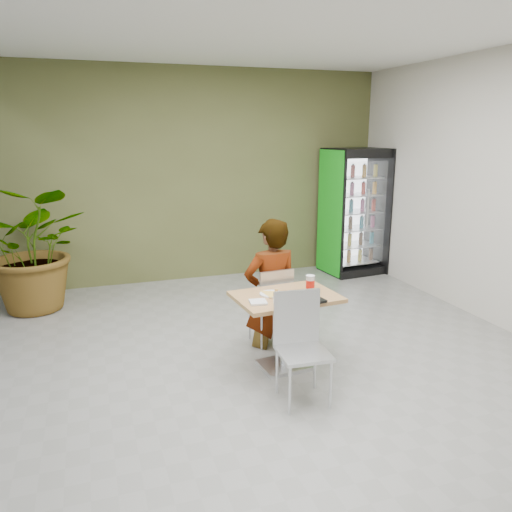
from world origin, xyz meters
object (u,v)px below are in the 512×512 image
object	(u,v)px
dining_table	(286,316)
seated_woman	(271,296)
cafeteria_tray	(300,300)
beverage_fridge	(355,212)
chair_near	(300,337)
chair_far	(273,301)
soda_cup	(310,283)
potted_plant	(36,248)

from	to	relation	value
dining_table	seated_woman	distance (m)	0.57
dining_table	cafeteria_tray	size ratio (longest dim) A/B	2.54
cafeteria_tray	beverage_fridge	xyz separation A→B (m)	(2.28, 3.05, 0.24)
chair_near	beverage_fridge	xyz separation A→B (m)	(2.43, 3.39, 0.45)
chair_far	soda_cup	size ratio (longest dim) A/B	5.57
potted_plant	chair_near	bearing A→B (deg)	-53.33
soda_cup	beverage_fridge	distance (m)	3.48
dining_table	potted_plant	bearing A→B (deg)	133.12
beverage_fridge	potted_plant	world-z (taller)	beverage_fridge
chair_near	beverage_fridge	size ratio (longest dim) A/B	0.47
dining_table	chair_far	distance (m)	0.53
chair_near	potted_plant	distance (m)	3.89
cafeteria_tray	potted_plant	xyz separation A→B (m)	(-2.47, 2.78, 0.06)
soda_cup	cafeteria_tray	bearing A→B (deg)	-129.87
cafeteria_tray	potted_plant	world-z (taller)	potted_plant
soda_cup	cafeteria_tray	size ratio (longest dim) A/B	0.39
seated_woman	soda_cup	xyz separation A→B (m)	(0.22, -0.52, 0.28)
chair_far	seated_woman	size ratio (longest dim) A/B	0.51
potted_plant	seated_woman	bearing A→B (deg)	-39.08
cafeteria_tray	beverage_fridge	size ratio (longest dim) A/B	0.20
dining_table	beverage_fridge	world-z (taller)	beverage_fridge
seated_woman	beverage_fridge	world-z (taller)	beverage_fridge
cafeteria_tray	soda_cup	bearing A→B (deg)	50.13
chair_near	seated_woman	size ratio (longest dim) A/B	0.56
dining_table	chair_far	xyz separation A→B (m)	(0.07, 0.53, -0.03)
chair_far	cafeteria_tray	world-z (taller)	chair_far
dining_table	seated_woman	world-z (taller)	seated_woman
chair_near	soda_cup	distance (m)	0.75
chair_far	soda_cup	world-z (taller)	soda_cup
chair_near	beverage_fridge	bearing A→B (deg)	58.39
potted_plant	soda_cup	bearing A→B (deg)	-43.24
dining_table	potted_plant	world-z (taller)	potted_plant
dining_table	cafeteria_tray	distance (m)	0.31
seated_woman	potted_plant	distance (m)	3.19
chair_far	chair_near	xyz separation A→B (m)	(-0.15, -1.07, 0.04)
dining_table	seated_woman	size ratio (longest dim) A/B	0.60
soda_cup	seated_woman	bearing A→B (deg)	112.56
soda_cup	beverage_fridge	size ratio (longest dim) A/B	0.08
dining_table	soda_cup	world-z (taller)	soda_cup
chair_near	dining_table	bearing A→B (deg)	84.95
chair_far	potted_plant	size ratio (longest dim) A/B	0.53
seated_woman	cafeteria_tray	xyz separation A→B (m)	(-0.00, -0.78, 0.21)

